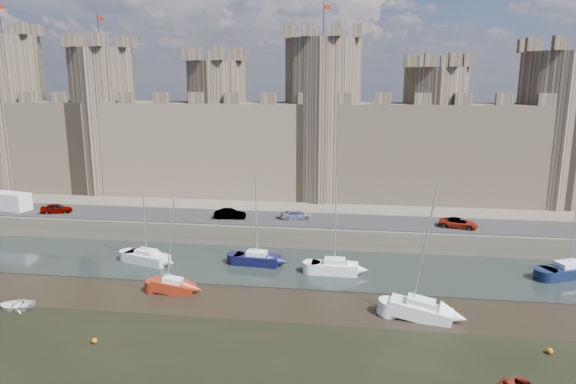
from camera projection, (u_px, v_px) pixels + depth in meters
The scene contains 18 objects.
water_channel at pixel (286, 266), 55.56m from camera, with size 160.00×12.00×0.08m, color black.
quay at pixel (315, 188), 90.14m from camera, with size 160.00×60.00×2.50m, color #4C443A.
road at pixel (297, 220), 64.70m from camera, with size 160.00×7.00×0.10m, color black.
castle at pixel (304, 136), 76.39m from camera, with size 108.50×11.00×29.00m.
car_0 at pixel (56, 209), 67.75m from camera, with size 1.57×3.90×1.33m, color gray.
car_1 at pixel (230, 214), 65.03m from camera, with size 1.39×3.98×1.31m, color gray.
car_2 at pixel (296, 215), 64.86m from camera, with size 1.63×4.00×1.16m, color gray.
car_3 at pixel (458, 223), 61.02m from camera, with size 2.05×4.44×1.23m, color gray.
van at pixel (10, 202), 69.24m from camera, with size 5.57×2.23×2.43m, color silver.
sailboat_0 at pixel (147, 257), 56.36m from camera, with size 5.48×3.42×9.58m.
sailboat_1 at pixel (257, 258), 55.82m from camera, with size 4.99×2.27×9.73m.
sailboat_2 at pixel (335, 267), 53.22m from camera, with size 4.84×1.96×10.38m.
sailboat_3 at pixel (569, 270), 52.39m from camera, with size 6.17×4.41×10.10m.
sailboat_4 at pixel (173, 285), 48.70m from camera, with size 4.01×1.59×9.33m.
sailboat_5 at pixel (420, 310), 43.32m from camera, with size 5.50×2.97×11.25m.
dinghy_6 at pixel (16, 305), 45.23m from camera, with size 2.30×0.67×3.22m, color silver.
buoy_1 at pixel (94, 341), 39.30m from camera, with size 0.44×0.44×0.44m, color #BE4F08.
buoy_3 at pixel (550, 351), 37.81m from camera, with size 0.47×0.47×0.47m, color #C05B08.
Camera 1 is at (7.52, -28.02, 19.77)m, focal length 32.00 mm.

